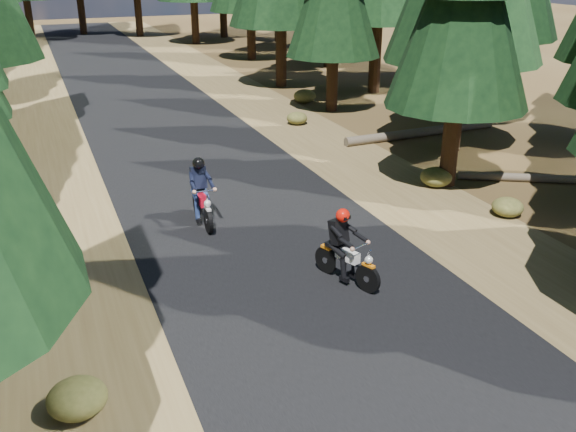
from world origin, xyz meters
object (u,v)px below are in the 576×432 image
object	(u,v)px
log_far	(527,178)
rider_lead	(347,259)
rider_follow	(202,203)
log_near	(422,132)

from	to	relation	value
log_far	rider_lead	world-z (taller)	rider_lead
rider_lead	rider_follow	size ratio (longest dim) A/B	0.97
log_near	rider_lead	xyz separation A→B (m)	(-7.47, -8.89, 0.36)
log_far	rider_lead	bearing A→B (deg)	-125.92
rider_lead	log_far	bearing A→B (deg)	-175.87
log_far	rider_follow	size ratio (longest dim) A/B	2.10
log_far	rider_follow	distance (m)	9.49
rider_follow	log_far	bearing A→B (deg)	178.85
log_near	rider_follow	bearing A→B (deg)	-155.54
rider_lead	log_near	bearing A→B (deg)	-150.96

